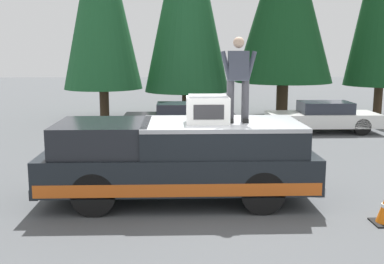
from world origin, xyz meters
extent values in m
plane|color=#4C4F51|center=(0.00, 0.00, 0.00)|extent=(90.00, 90.00, 0.00)
cube|color=black|center=(0.46, 0.76, 0.70)|extent=(2.00, 5.50, 0.70)
cube|color=#CC5619|center=(0.46, 0.76, 0.51)|extent=(2.01, 5.39, 0.24)
cube|color=black|center=(0.46, 2.28, 1.35)|extent=(1.84, 1.87, 0.60)
cube|color=black|center=(0.46, -0.12, 1.31)|extent=(1.92, 3.19, 0.52)
cube|color=#A8AAAF|center=(0.46, -0.12, 1.61)|extent=(1.94, 3.19, 0.08)
cube|color=#232326|center=(0.46, 3.45, 0.43)|extent=(1.96, 0.16, 0.20)
cube|color=#B2B5BA|center=(0.46, -1.93, 0.43)|extent=(1.96, 0.16, 0.20)
cylinder|color=black|center=(-0.39, 2.36, 0.42)|extent=(0.30, 0.84, 0.84)
cylinder|color=black|center=(1.31, 2.36, 0.42)|extent=(0.30, 0.84, 0.84)
cylinder|color=black|center=(-0.39, -0.83, 0.42)|extent=(0.30, 0.84, 0.84)
cylinder|color=black|center=(1.31, -0.83, 0.42)|extent=(0.30, 0.84, 0.84)
cube|color=white|center=(0.30, 0.18, 1.91)|extent=(0.64, 0.84, 0.52)
cube|color=#2D2D30|center=(-0.03, 0.18, 1.91)|extent=(0.01, 0.59, 0.29)
cube|color=#99999E|center=(0.30, 0.18, 2.19)|extent=(0.58, 0.76, 0.04)
cylinder|color=#333338|center=(0.38, -0.58, 2.07)|extent=(0.15, 0.15, 0.84)
cube|color=black|center=(0.34, -0.58, 1.69)|extent=(0.26, 0.11, 0.08)
cylinder|color=#333338|center=(0.38, -0.28, 2.07)|extent=(0.15, 0.15, 0.84)
cube|color=black|center=(0.34, -0.28, 1.69)|extent=(0.26, 0.11, 0.08)
cube|color=#474C5B|center=(0.38, -0.43, 2.78)|extent=(0.24, 0.40, 0.58)
sphere|color=beige|center=(0.38, -0.43, 3.23)|extent=(0.22, 0.22, 0.22)
cylinder|color=#474C5B|center=(0.35, -0.68, 2.78)|extent=(0.09, 0.23, 0.58)
cylinder|color=#474C5B|center=(0.35, -0.19, 2.78)|extent=(0.09, 0.23, 0.58)
cube|color=white|center=(8.45, -4.73, 0.49)|extent=(1.64, 4.10, 0.50)
cube|color=#282D38|center=(8.45, -4.83, 0.95)|extent=(1.31, 1.89, 0.42)
cylinder|color=black|center=(7.73, -3.46, 0.31)|extent=(0.20, 0.62, 0.62)
cylinder|color=black|center=(9.17, -3.46, 0.31)|extent=(0.20, 0.62, 0.62)
cylinder|color=black|center=(7.73, -6.00, 0.31)|extent=(0.20, 0.62, 0.62)
cylinder|color=black|center=(9.17, -6.00, 0.31)|extent=(0.20, 0.62, 0.62)
cube|color=black|center=(8.18, 0.66, 0.49)|extent=(1.64, 4.10, 0.50)
cube|color=#282D38|center=(8.18, 0.56, 0.95)|extent=(1.31, 1.89, 0.42)
cylinder|color=black|center=(7.46, 1.93, 0.31)|extent=(0.20, 0.62, 0.62)
cylinder|color=black|center=(8.90, 1.93, 0.31)|extent=(0.20, 0.62, 0.62)
cylinder|color=black|center=(7.46, -0.61, 0.31)|extent=(0.20, 0.62, 0.62)
cylinder|color=black|center=(8.90, -0.61, 0.31)|extent=(0.20, 0.62, 0.62)
cylinder|color=#4C3826|center=(12.42, -8.58, 0.74)|extent=(0.39, 0.39, 1.47)
cylinder|color=#4C3826|center=(12.37, -4.07, 0.82)|extent=(0.53, 0.53, 1.64)
cylinder|color=#4C3826|center=(13.32, 0.29, 0.57)|extent=(0.48, 0.48, 1.15)
cylinder|color=#4C3826|center=(12.22, 4.06, 0.69)|extent=(0.42, 0.42, 1.37)
camera|label=1|loc=(-8.87, 0.80, 3.09)|focal=43.62mm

